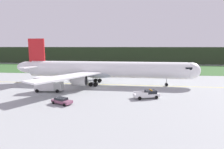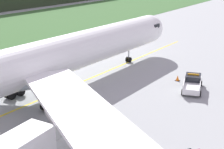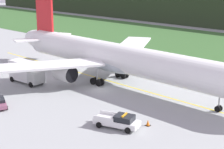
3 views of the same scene
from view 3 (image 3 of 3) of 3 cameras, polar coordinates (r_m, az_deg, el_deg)
ground at (r=61.89m, az=-1.68°, el=-2.30°), size 320.00×320.00×0.00m
taxiway_centerline_main at (r=64.18m, az=1.82°, el=-1.63°), size 75.35×2.32×0.01m
airliner at (r=63.50m, az=1.32°, el=2.40°), size 56.14×42.53×13.96m
ops_pickup_truck at (r=46.97m, az=0.99°, el=-7.13°), size 6.13×3.72×1.94m
catering_truck at (r=66.82m, az=-13.13°, el=0.42°), size 7.03×3.03×3.98m
apron_cone at (r=47.98m, az=5.52°, el=-7.38°), size 0.62×0.62×0.77m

